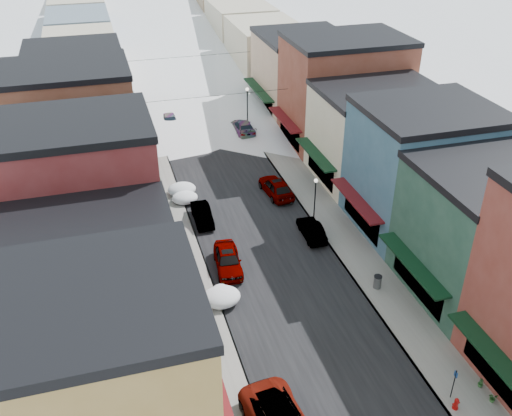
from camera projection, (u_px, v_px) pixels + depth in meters
road at (182, 92)px, 77.80m from camera, size 10.00×160.00×0.01m
sidewalk_left at (133, 96)px, 76.19m from camera, size 3.20×160.00×0.15m
sidewalk_right at (229, 87)px, 79.34m from camera, size 3.20×160.00×0.15m
curb_left at (145, 95)px, 76.56m from camera, size 0.10×160.00×0.15m
curb_right at (218, 88)px, 78.97m from camera, size 0.10×160.00×0.15m
bldg_l_yellow at (94, 396)px, 25.38m from camera, size 11.30×8.70×11.50m
bldg_l_cream at (90, 296)px, 32.92m from camera, size 11.30×8.20×9.50m
bldg_l_brick_near at (75, 208)px, 38.66m from camera, size 12.30×8.20×12.50m
bldg_l_grayblue at (84, 175)px, 46.71m from camera, size 11.30×9.20×9.00m
bldg_l_brick_far at (68, 124)px, 53.41m from camera, size 13.30×9.20×11.00m
bldg_l_tan at (78, 94)px, 62.18m from camera, size 11.30×11.20×10.00m
bldg_r_green at (489, 232)px, 38.81m from camera, size 11.30×9.20×9.50m
bldg_r_blue at (422, 168)px, 46.00m from camera, size 11.30×9.20×10.50m
bldg_r_cream at (376, 134)px, 53.95m from camera, size 12.30×9.20×9.00m
bldg_r_brick_far at (344, 91)px, 60.88m from camera, size 13.30×9.20×11.50m
bldg_r_tan at (302, 73)px, 69.43m from camera, size 11.30×11.20×9.50m
distant_blocks at (157, 25)px, 94.80m from camera, size 34.00×55.00×8.00m
overhead_cables at (198, 74)px, 64.31m from camera, size 16.40×15.04×0.04m
car_silver_sedan at (228, 260)px, 42.76m from camera, size 2.35×4.86×1.60m
car_dark_hatch at (202, 215)px, 48.64m from camera, size 1.48×4.11×1.35m
car_silver_wagon at (170, 122)px, 66.63m from camera, size 2.13×5.05×1.45m
car_green_sedan at (311, 230)px, 46.59m from camera, size 1.56×4.11×1.34m
car_gray_suv at (276, 187)px, 52.61m from camera, size 2.43×5.09×1.68m
car_black_sedan at (243, 127)px, 65.16m from camera, size 2.15×5.24×1.52m
car_lane_silver at (175, 83)px, 78.66m from camera, size 2.33×4.81×1.58m
car_lane_white at (188, 70)px, 83.94m from camera, size 3.08×5.90×1.59m
fire_hydrant at (456, 404)px, 31.54m from camera, size 0.44×0.34×0.76m
parking_sign at (454, 382)px, 31.75m from camera, size 0.06×0.29×2.11m
trash_can at (377, 282)px, 40.70m from camera, size 0.59×0.59×1.00m
streetlamp_near at (315, 194)px, 47.73m from camera, size 0.33×0.33×3.92m
streetlamp_far at (247, 102)px, 65.27m from camera, size 0.40×0.40×4.76m
planter_near at (493, 398)px, 32.00m from camera, size 0.53×0.47×0.53m
planter_far at (481, 383)px, 32.92m from camera, size 0.39×0.39×0.56m
snow_pile_near at (221, 296)px, 39.47m from camera, size 2.68×2.85×1.13m
snow_pile_mid at (182, 189)px, 52.88m from camera, size 2.62×2.81×1.11m
snow_pile_far at (185, 197)px, 51.62m from camera, size 2.34×2.64×0.99m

